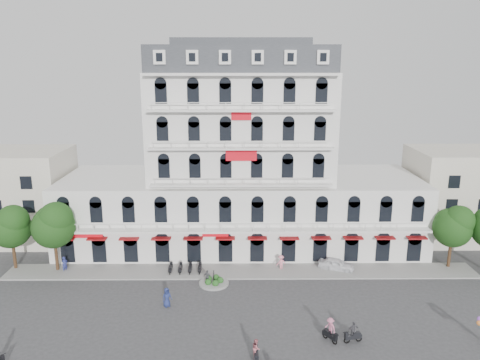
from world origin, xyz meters
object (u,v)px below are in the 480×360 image
(parked_car, at_px, (336,264))
(rider_northeast, at_px, (353,332))
(rider_southwest, at_px, (256,350))
(rider_center, at_px, (330,329))

(parked_car, height_order, rider_northeast, rider_northeast)
(rider_southwest, height_order, rider_center, rider_center)
(rider_southwest, relative_size, rider_northeast, 1.02)
(parked_car, height_order, rider_southwest, rider_southwest)
(parked_car, relative_size, rider_northeast, 2.05)
(parked_car, bearing_deg, rider_southwest, 170.10)
(rider_northeast, relative_size, rider_center, 0.90)
(parked_car, relative_size, rider_center, 1.85)
(rider_northeast, bearing_deg, parked_car, -109.35)
(parked_car, xyz_separation_m, rider_northeast, (-1.57, -14.34, 0.25))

